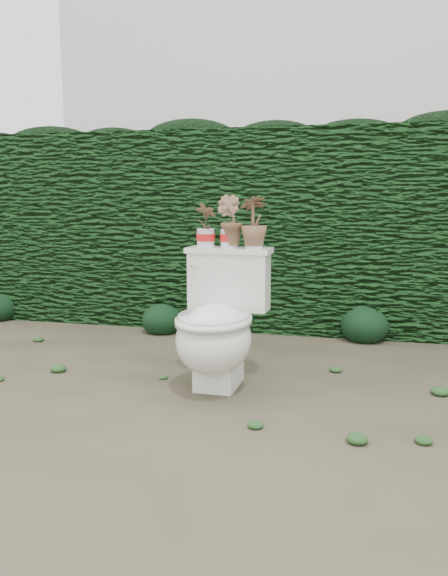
% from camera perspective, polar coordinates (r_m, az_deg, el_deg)
% --- Properties ---
extents(ground, '(60.00, 60.00, 0.00)m').
position_cam_1_polar(ground, '(3.43, 0.75, -8.92)').
color(ground, brown).
rests_on(ground, ground).
extents(hedge, '(8.00, 1.00, 1.60)m').
position_cam_1_polar(hedge, '(4.85, 4.98, 5.91)').
color(hedge, '#184517').
rests_on(hedge, ground).
extents(house_wall, '(8.00, 3.50, 4.00)m').
position_cam_1_polar(house_wall, '(9.24, 13.13, 14.60)').
color(house_wall, silver).
rests_on(house_wall, ground).
extents(toilet, '(0.51, 0.69, 0.78)m').
position_cam_1_polar(toilet, '(3.14, -0.62, -3.89)').
color(toilet, white).
rests_on(toilet, ground).
extents(potted_plant_left, '(0.15, 0.13, 0.25)m').
position_cam_1_polar(potted_plant_left, '(3.34, -1.88, 6.29)').
color(potted_plant_left, '#22641F').
rests_on(potted_plant_left, toilet).
extents(potted_plant_center, '(0.20, 0.19, 0.29)m').
position_cam_1_polar(potted_plant_center, '(3.30, 0.56, 6.68)').
color(potted_plant_center, '#22641F').
rests_on(potted_plant_center, toilet).
extents(potted_plant_right, '(0.22, 0.22, 0.28)m').
position_cam_1_polar(potted_plant_right, '(3.26, 3.07, 6.56)').
color(potted_plant_right, '#22641F').
rests_on(potted_plant_right, toilet).
extents(liriope_clump_1, '(0.32, 0.32, 0.26)m').
position_cam_1_polar(liriope_clump_1, '(4.52, -6.34, -2.91)').
color(liriope_clump_1, black).
rests_on(liriope_clump_1, ground).
extents(liriope_clump_2, '(0.36, 0.36, 0.29)m').
position_cam_1_polar(liriope_clump_2, '(4.37, 14.10, -3.36)').
color(liriope_clump_2, black).
rests_on(liriope_clump_2, ground).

